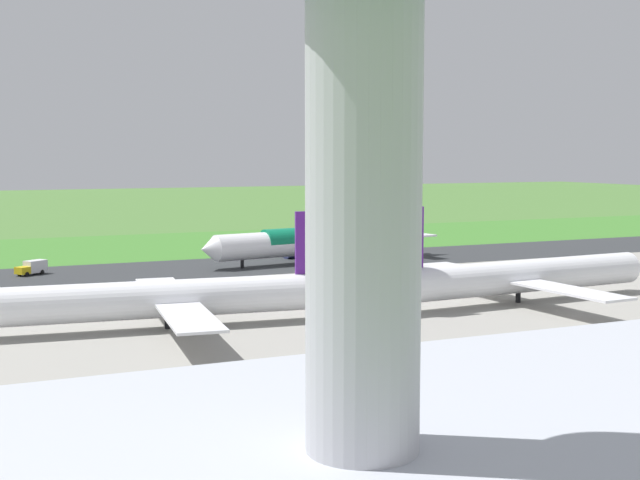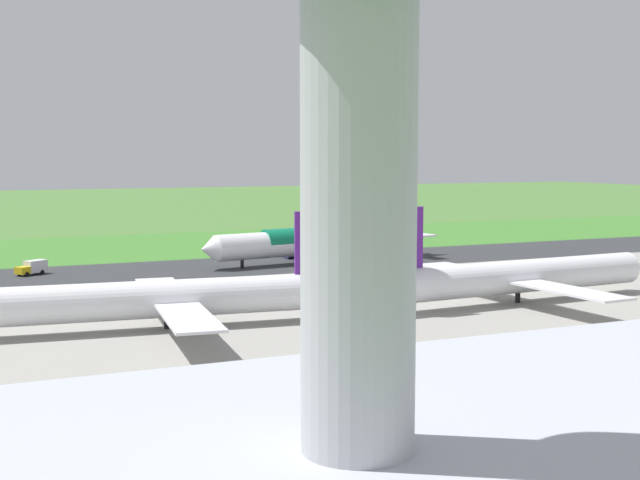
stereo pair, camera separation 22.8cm
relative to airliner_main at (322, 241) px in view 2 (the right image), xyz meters
The scene contains 11 objects.
ground_plane 6.17m from the airliner_main, ahead, with size 800.00×800.00×0.00m, color #477233.
runway_asphalt 6.15m from the airliner_main, ahead, with size 600.00×28.37×0.06m, color #2D3033.
apron_concrete 58.30m from the airliner_main, 85.69° to the left, with size 440.00×110.00×0.05m, color gray.
grass_verge_foreground 35.64m from the airliner_main, 82.90° to the right, with size 600.00×80.00×0.04m, color #3C782B.
airliner_main is the anchor object (origin of this frame).
airliner_parked_mid 57.23m from the airliner_main, 96.39° to the left, with size 51.05×41.76×14.90m.
airliner_parked_far 70.94m from the airliner_main, 50.09° to the left, with size 50.00×40.99×14.59m.
service_car_followme 49.14m from the airliner_main, 27.58° to the left, with size 4.32×2.16×1.62m.
service_truck_fuel 56.83m from the airliner_main, ahead, with size 6.07×5.11×2.65m.
no_stopping_sign 39.94m from the airliner_main, 110.16° to the right, with size 0.60×0.10×2.62m.
traffic_cone_orange 33.24m from the airliner_main, 103.17° to the right, with size 0.40×0.40×0.55m, color orange.
Camera 2 is at (66.76, 159.01, 22.02)m, focal length 47.67 mm.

